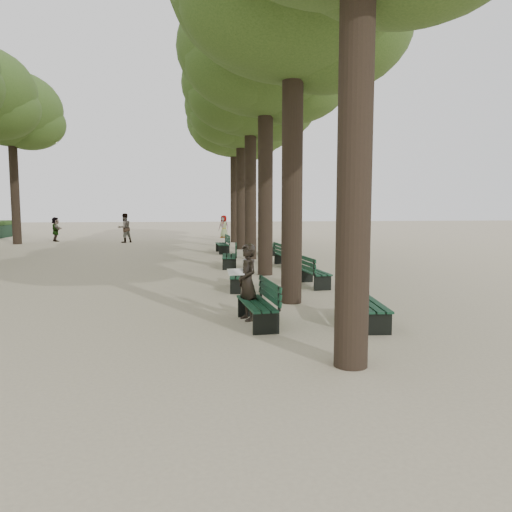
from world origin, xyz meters
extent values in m
plane|color=tan|center=(0.00, 0.00, 0.00)|extent=(120.00, 120.00, 0.00)
cylinder|color=#33261C|center=(1.50, -2.00, 3.75)|extent=(0.52, 0.52, 7.50)
cylinder|color=#33261C|center=(1.50, 3.00, 3.75)|extent=(0.52, 0.52, 7.50)
cylinder|color=#33261C|center=(1.50, 8.00, 3.75)|extent=(0.52, 0.52, 7.50)
ellipsoid|color=#2D4A19|center=(1.50, 8.00, 7.70)|extent=(6.00, 6.00, 4.50)
cylinder|color=#33261C|center=(1.50, 13.00, 3.75)|extent=(0.52, 0.52, 7.50)
ellipsoid|color=#2D4A19|center=(1.50, 13.00, 7.70)|extent=(6.00, 6.00, 4.50)
cylinder|color=#33261C|center=(1.50, 18.00, 3.75)|extent=(0.52, 0.52, 7.50)
ellipsoid|color=#2D4A19|center=(1.50, 18.00, 7.70)|extent=(6.00, 6.00, 4.50)
cylinder|color=#33261C|center=(1.50, 23.00, 3.75)|extent=(0.52, 0.52, 7.50)
ellipsoid|color=#2D4A19|center=(1.50, 23.00, 7.70)|extent=(6.00, 6.00, 4.50)
cylinder|color=#33261C|center=(-12.00, 23.00, 4.00)|extent=(0.52, 0.52, 8.00)
ellipsoid|color=#2D4A19|center=(-12.00, 23.00, 8.20)|extent=(6.00, 6.00, 4.50)
cube|color=black|center=(0.35, 0.78, 0.23)|extent=(0.70, 1.84, 0.45)
cube|color=black|center=(0.35, 0.78, 0.45)|extent=(0.72, 1.85, 0.04)
cube|color=black|center=(0.63, 0.81, 0.72)|extent=(0.23, 1.79, 0.40)
cube|color=black|center=(0.35, 5.11, 0.23)|extent=(0.70, 1.84, 0.45)
cube|color=black|center=(0.35, 5.11, 0.45)|extent=(0.72, 1.85, 0.04)
cube|color=black|center=(0.63, 5.08, 0.72)|extent=(0.22, 1.79, 0.40)
cube|color=black|center=(0.35, 10.18, 0.23)|extent=(0.64, 1.83, 0.45)
cube|color=black|center=(0.35, 10.18, 0.45)|extent=(0.66, 1.83, 0.04)
cube|color=black|center=(0.63, 10.16, 0.72)|extent=(0.16, 1.80, 0.40)
cube|color=black|center=(0.35, 15.99, 0.23)|extent=(0.64, 1.83, 0.45)
cube|color=black|center=(0.35, 15.99, 0.45)|extent=(0.66, 1.83, 0.04)
cube|color=black|center=(0.63, 16.01, 0.72)|extent=(0.16, 1.80, 0.40)
cube|color=black|center=(2.65, 0.49, 0.23)|extent=(0.65, 1.83, 0.45)
cube|color=black|center=(2.65, 0.49, 0.45)|extent=(0.67, 1.84, 0.04)
cube|color=black|center=(2.37, 0.51, 0.72)|extent=(0.17, 1.80, 0.40)
cube|color=black|center=(2.65, 5.41, 0.23)|extent=(0.72, 1.85, 0.45)
cube|color=black|center=(2.65, 5.41, 0.45)|extent=(0.74, 1.85, 0.04)
cube|color=black|center=(2.37, 5.38, 0.72)|extent=(0.25, 1.79, 0.40)
cube|color=black|center=(2.65, 10.29, 0.23)|extent=(0.70, 1.84, 0.45)
cube|color=black|center=(2.65, 10.29, 0.45)|extent=(0.72, 1.85, 0.04)
cube|color=black|center=(2.37, 10.26, 0.72)|extent=(0.23, 1.79, 0.40)
cube|color=black|center=(2.65, 15.02, 0.23)|extent=(0.70, 1.84, 0.45)
cube|color=black|center=(2.65, 15.02, 0.45)|extent=(0.72, 1.85, 0.04)
cube|color=black|center=(2.37, 15.05, 0.72)|extent=(0.23, 1.79, 0.40)
imported|color=black|center=(0.21, 1.23, 0.83)|extent=(0.52, 0.73, 1.65)
cube|color=white|center=(-0.04, 1.23, 1.05)|extent=(0.37, 0.29, 0.12)
imported|color=#262628|center=(1.01, 27.31, 0.82)|extent=(0.85, 0.71, 1.64)
imported|color=#262628|center=(3.82, 25.22, 0.83)|extent=(1.03, 0.94, 1.65)
imported|color=#262628|center=(-10.24, 24.98, 0.81)|extent=(0.99, 1.47, 1.61)
imported|color=#262628|center=(-5.55, 23.42, 0.94)|extent=(0.95, 0.86, 1.88)
camera|label=1|loc=(-0.81, -9.28, 2.51)|focal=35.00mm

